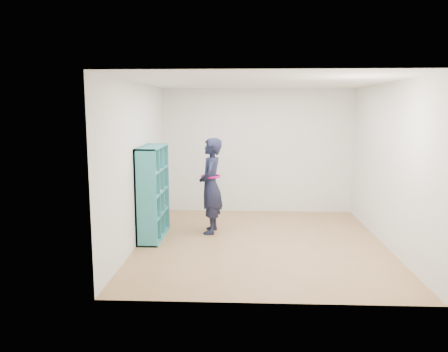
{
  "coord_description": "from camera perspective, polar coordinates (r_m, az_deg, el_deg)",
  "views": [
    {
      "loc": [
        -0.29,
        -6.94,
        2.19
      ],
      "look_at": [
        -0.62,
        0.3,
        1.06
      ],
      "focal_mm": 35.0,
      "sensor_mm": 36.0,
      "label": 1
    }
  ],
  "objects": [
    {
      "name": "wall_front",
      "position": [
        4.78,
        6.03,
        -1.95
      ],
      "size": [
        4.0,
        0.02,
        2.6
      ],
      "primitive_type": "cube",
      "color": "silver",
      "rests_on": "floor"
    },
    {
      "name": "bookshelf",
      "position": [
        7.5,
        -9.46,
        -2.18
      ],
      "size": [
        0.34,
        1.17,
        1.57
      ],
      "color": "teal",
      "rests_on": "floor"
    },
    {
      "name": "wall_left",
      "position": [
        7.2,
        -11.18,
        1.57
      ],
      "size": [
        0.02,
        4.5,
        2.6
      ],
      "primitive_type": "cube",
      "color": "silver",
      "rests_on": "floor"
    },
    {
      "name": "person",
      "position": [
        7.66,
        -1.74,
        -1.29
      ],
      "size": [
        0.42,
        0.62,
        1.68
      ],
      "rotation": [
        0.0,
        0.0,
        -1.6
      ],
      "color": "black",
      "rests_on": "floor"
    },
    {
      "name": "floor",
      "position": [
        7.28,
        4.79,
        -8.69
      ],
      "size": [
        4.5,
        4.5,
        0.0
      ],
      "primitive_type": "plane",
      "color": "#9A7246",
      "rests_on": "ground"
    },
    {
      "name": "wall_right",
      "position": [
        7.36,
        20.68,
        1.32
      ],
      "size": [
        0.02,
        4.5,
        2.6
      ],
      "primitive_type": "cube",
      "color": "silver",
      "rests_on": "floor"
    },
    {
      "name": "ceiling",
      "position": [
        6.96,
        5.08,
        12.18
      ],
      "size": [
        4.5,
        4.5,
        0.0
      ],
      "primitive_type": "plane",
      "color": "white",
      "rests_on": "wall_back"
    },
    {
      "name": "smartphone",
      "position": [
        7.76,
        -2.73,
        -0.34
      ],
      "size": [
        0.02,
        0.08,
        0.12
      ],
      "rotation": [
        0.25,
        0.0,
        0.13
      ],
      "color": "silver",
      "rests_on": "person"
    },
    {
      "name": "wall_back",
      "position": [
        9.24,
        4.36,
        3.29
      ],
      "size": [
        4.0,
        0.02,
        2.6
      ],
      "primitive_type": "cube",
      "color": "silver",
      "rests_on": "floor"
    }
  ]
}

